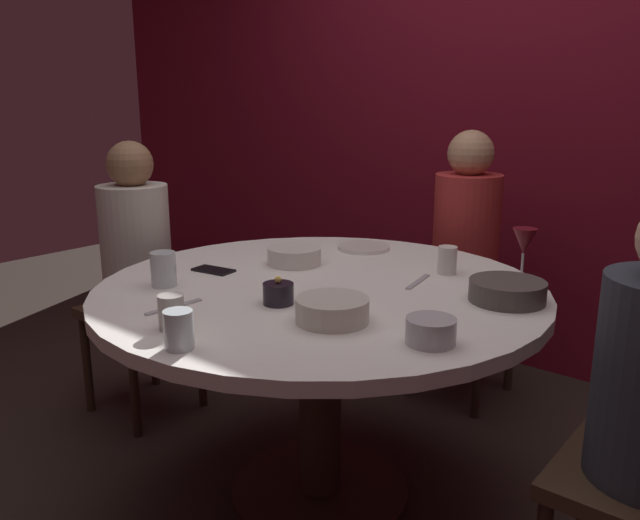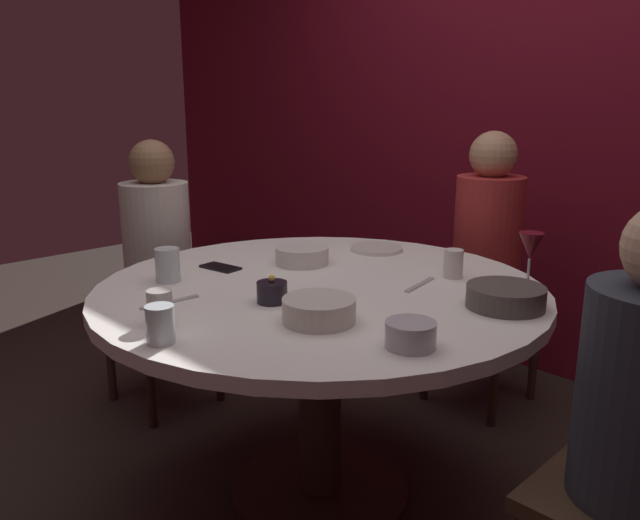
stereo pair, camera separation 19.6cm
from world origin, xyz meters
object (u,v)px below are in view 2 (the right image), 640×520
object	(u,v)px
wine_glass	(530,248)
cup_by_right_diner	(160,324)
cup_near_candle	(168,265)
bowl_small_white	(506,297)
bowl_sauce_side	(302,255)
bowl_serving_large	(411,335)
dining_table	(320,328)
cup_by_left_diner	(160,307)
dinner_plate	(376,249)
candle_holder	(272,292)
bowl_salad_center	(319,310)
seated_diner_left	(157,246)
cell_phone	(220,267)
seated_diner_back	(488,241)
cup_center_front	(453,264)

from	to	relation	value
wine_glass	cup_by_right_diner	world-z (taller)	wine_glass
cup_by_right_diner	cup_near_candle	bearing A→B (deg)	146.45
wine_glass	bowl_small_white	world-z (taller)	wine_glass
bowl_sauce_side	cup_near_candle	xyz separation A→B (m)	(-0.14, -0.46, 0.02)
bowl_small_white	cup_near_candle	bearing A→B (deg)	-149.23
bowl_serving_large	dining_table	bearing A→B (deg)	157.69
cup_by_left_diner	bowl_serving_large	bearing A→B (deg)	30.82
dinner_plate	candle_holder	bearing A→B (deg)	-73.93
dinner_plate	cup_by_right_diner	xyz separation A→B (m)	(0.25, -1.09, 0.04)
bowl_salad_center	bowl_sauce_side	distance (m)	0.60
seated_diner_left	candle_holder	world-z (taller)	seated_diner_left
cell_phone	bowl_serving_large	xyz separation A→B (m)	(0.89, -0.10, 0.03)
cell_phone	cup_by_left_diner	size ratio (longest dim) A/B	1.55
seated_diner_left	seated_diner_back	bearing A→B (deg)	45.70
dining_table	cup_near_candle	world-z (taller)	cup_near_candle
seated_diner_back	cup_near_candle	size ratio (longest dim) A/B	10.98
cup_by_right_diner	seated_diner_left	bearing A→B (deg)	149.79
cell_phone	cup_by_left_diner	bearing A→B (deg)	-150.24
cup_center_front	candle_holder	bearing A→B (deg)	-110.25
seated_diner_left	cup_by_left_diner	size ratio (longest dim) A/B	12.77
seated_diner_back	cup_center_front	size ratio (longest dim) A/B	12.80
dinner_plate	bowl_salad_center	distance (m)	0.83
bowl_salad_center	cup_center_front	world-z (taller)	cup_center_front
candle_holder	cup_by_left_diner	bearing A→B (deg)	-102.36
wine_glass	bowl_salad_center	world-z (taller)	wine_glass
dining_table	wine_glass	size ratio (longest dim) A/B	7.98
dinner_plate	cup_by_left_diner	xyz separation A→B (m)	(0.13, -1.02, 0.04)
dinner_plate	bowl_salad_center	world-z (taller)	bowl_salad_center
dinner_plate	bowl_salad_center	xyz separation A→B (m)	(0.41, -0.72, 0.02)
bowl_serving_large	bowl_sauce_side	size ratio (longest dim) A/B	0.64
bowl_sauce_side	bowl_salad_center	bearing A→B (deg)	-39.00
seated_diner_back	dinner_plate	distance (m)	0.55
bowl_serving_large	seated_diner_back	bearing A→B (deg)	113.00
wine_glass	cup_center_front	xyz separation A→B (m)	(-0.23, -0.05, -0.08)
bowl_small_white	bowl_sauce_side	bearing A→B (deg)	-174.48
seated_diner_back	cup_near_candle	xyz separation A→B (m)	(-0.37, -1.32, 0.07)
cell_phone	bowl_salad_center	size ratio (longest dim) A/B	0.72
cup_near_candle	cup_by_right_diner	world-z (taller)	cup_near_candle
seated_diner_left	bowl_small_white	xyz separation A→B (m)	(1.50, 0.21, 0.07)
wine_glass	bowl_small_white	bearing A→B (deg)	-78.50
cup_center_front	wine_glass	bearing A→B (deg)	12.96
bowl_salad_center	cup_center_front	bearing A→B (deg)	89.19
seated_diner_back	bowl_salad_center	distance (m)	1.26
candle_holder	cup_by_left_diner	size ratio (longest dim) A/B	0.98
seated_diner_back	cup_near_candle	world-z (taller)	seated_diner_back
dinner_plate	cell_phone	distance (m)	0.62
seated_diner_left	bowl_sauce_side	xyz separation A→B (m)	(0.74, 0.14, 0.07)
candle_holder	seated_diner_left	bearing A→B (deg)	167.54
wine_glass	cup_near_candle	world-z (taller)	wine_glass
cell_phone	bowl_serving_large	world-z (taller)	bowl_serving_large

